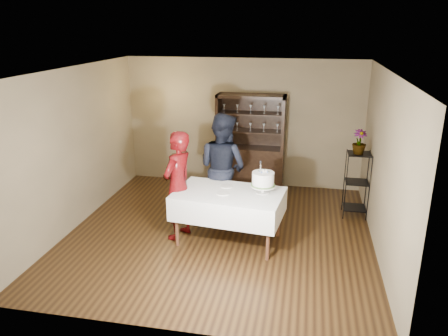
{
  "coord_description": "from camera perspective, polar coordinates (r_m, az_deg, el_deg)",
  "views": [
    {
      "loc": [
        1.34,
        -6.49,
        3.38
      ],
      "look_at": [
        0.06,
        0.1,
        1.13
      ],
      "focal_mm": 35.0,
      "sensor_mm": 36.0,
      "label": 1
    }
  ],
  "objects": [
    {
      "name": "potted_plant",
      "position": [
        7.97,
        17.27,
        3.28
      ],
      "size": [
        0.3,
        0.3,
        0.43
      ],
      "primitive_type": "imported",
      "rotation": [
        0.0,
        0.0,
        0.26
      ],
      "color": "#4D7437",
      "rests_on": "plant_etagere"
    },
    {
      "name": "plant_etagere",
      "position": [
        8.22,
        16.94,
        -1.75
      ],
      "size": [
        0.42,
        0.42,
        1.2
      ],
      "color": "black",
      "rests_on": "floor"
    },
    {
      "name": "china_hutch",
      "position": [
        9.23,
        3.43,
        1.34
      ],
      "size": [
        1.4,
        0.48,
        2.0
      ],
      "color": "black",
      "rests_on": "floor"
    },
    {
      "name": "man",
      "position": [
        7.65,
        -0.18,
        0.1
      ],
      "size": [
        1.17,
        1.09,
        1.93
      ],
      "primitive_type": "imported",
      "rotation": [
        0.0,
        0.0,
        2.65
      ],
      "color": "black",
      "rests_on": "floor"
    },
    {
      "name": "woman",
      "position": [
        7.03,
        -6.04,
        -2.29
      ],
      "size": [
        0.61,
        0.76,
        1.79
      ],
      "primitive_type": "imported",
      "rotation": [
        0.0,
        0.0,
        -1.89
      ],
      "color": "#3E0506",
      "rests_on": "floor"
    },
    {
      "name": "plate_near",
      "position": [
        6.81,
        -0.13,
        -3.32
      ],
      "size": [
        0.27,
        0.27,
        0.01
      ],
      "primitive_type": "cylinder",
      "rotation": [
        0.0,
        0.0,
        0.43
      ],
      "color": "silver",
      "rests_on": "cake_table"
    },
    {
      "name": "plate_far",
      "position": [
        7.09,
        0.33,
        -2.39
      ],
      "size": [
        0.21,
        0.21,
        0.01
      ],
      "primitive_type": "cylinder",
      "rotation": [
        0.0,
        0.0,
        0.05
      ],
      "color": "silver",
      "rests_on": "cake_table"
    },
    {
      "name": "cake_table",
      "position": [
        6.94,
        0.63,
        -4.72
      ],
      "size": [
        1.79,
        1.22,
        0.84
      ],
      "rotation": [
        0.0,
        0.0,
        -0.12
      ],
      "color": "silver",
      "rests_on": "floor"
    },
    {
      "name": "floor",
      "position": [
        7.44,
        -0.59,
        -8.52
      ],
      "size": [
        5.0,
        5.0,
        0.0
      ],
      "primitive_type": "plane",
      "color": "black",
      "rests_on": "ground"
    },
    {
      "name": "wall_left",
      "position": [
        7.81,
        -18.9,
        2.42
      ],
      "size": [
        0.02,
        5.0,
        2.7
      ],
      "primitive_type": "cube",
      "color": "brown",
      "rests_on": "floor"
    },
    {
      "name": "cake",
      "position": [
        6.8,
        5.12,
        -1.57
      ],
      "size": [
        0.43,
        0.43,
        0.53
      ],
      "rotation": [
        0.0,
        0.0,
        -0.29
      ],
      "color": "silver",
      "rests_on": "cake_table"
    },
    {
      "name": "ceiling",
      "position": [
        6.67,
        -0.66,
        12.63
      ],
      "size": [
        5.0,
        5.0,
        0.0
      ],
      "primitive_type": "plane",
      "rotation": [
        3.14,
        0.0,
        0.0
      ],
      "color": "silver",
      "rests_on": "back_wall"
    },
    {
      "name": "wall_right",
      "position": [
        6.9,
        20.16,
        0.21
      ],
      "size": [
        0.02,
        5.0,
        2.7
      ],
      "primitive_type": "cube",
      "color": "brown",
      "rests_on": "floor"
    },
    {
      "name": "back_wall",
      "position": [
        9.32,
        2.5,
        5.88
      ],
      "size": [
        5.0,
        0.02,
        2.7
      ],
      "primitive_type": "cube",
      "color": "brown",
      "rests_on": "floor"
    }
  ]
}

